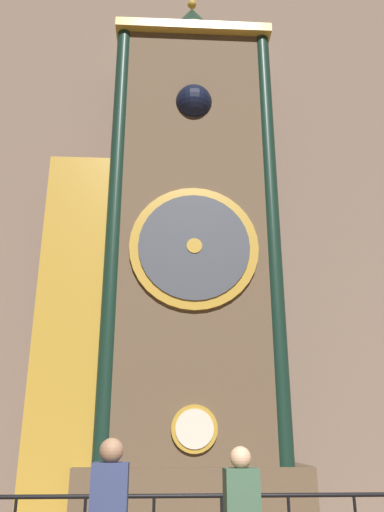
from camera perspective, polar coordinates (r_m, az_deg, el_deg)
cathedral_back_wall at (r=11.39m, az=-0.73°, el=8.29°), size 24.00×0.32×14.16m
clock_tower at (r=9.31m, az=-2.08°, el=-1.01°), size 4.52×1.81×11.11m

